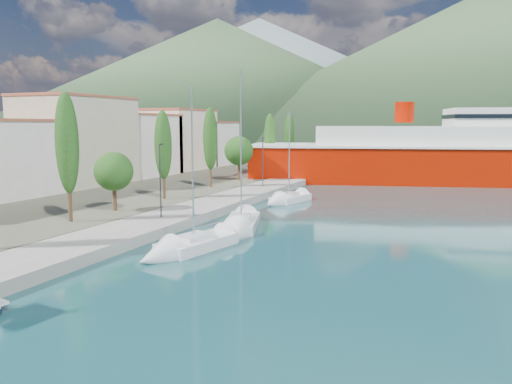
% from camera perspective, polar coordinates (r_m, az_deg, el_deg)
% --- Properties ---
extents(ground, '(1400.00, 1400.00, 0.00)m').
position_cam_1_polar(ground, '(140.20, 17.06, 3.94)').
color(ground, '#18494E').
extents(quay, '(5.00, 88.00, 0.80)m').
position_cam_1_polar(quay, '(51.37, -4.08, -1.25)').
color(quay, gray).
rests_on(quay, ground).
extents(land_strip, '(70.00, 148.00, 0.70)m').
position_cam_1_polar(land_strip, '(82.67, -24.92, 1.41)').
color(land_strip, '#565644').
rests_on(land_strip, ground).
extents(town_buildings, '(9.20, 69.20, 11.30)m').
position_cam_1_polar(town_buildings, '(72.62, -16.58, 5.17)').
color(town_buildings, beige).
rests_on(town_buildings, land_strip).
extents(tree_row, '(4.01, 65.40, 10.42)m').
position_cam_1_polar(tree_row, '(58.81, -6.65, 5.12)').
color(tree_row, '#47301E').
rests_on(tree_row, land_strip).
extents(lamp_posts, '(0.15, 45.56, 6.06)m').
position_cam_1_polar(lamp_posts, '(41.58, -10.89, 1.63)').
color(lamp_posts, '#2D2D33').
rests_on(lamp_posts, quay).
extents(sailboat_near, '(4.11, 8.57, 11.85)m').
position_cam_1_polar(sailboat_near, '(32.82, -8.99, -6.61)').
color(sailboat_near, silver).
rests_on(sailboat_near, ground).
extents(sailboat_mid, '(5.25, 9.75, 13.60)m').
position_cam_1_polar(sailboat_mid, '(38.84, -2.02, -4.27)').
color(sailboat_mid, silver).
rests_on(sailboat_mid, ground).
extents(sailboat_far, '(3.84, 7.62, 10.71)m').
position_cam_1_polar(sailboat_far, '(53.28, 2.98, -1.03)').
color(sailboat_far, silver).
rests_on(sailboat_far, ground).
extents(ferry, '(63.12, 28.38, 12.28)m').
position_cam_1_polar(ferry, '(78.80, 22.75, 3.73)').
color(ferry, '#A11200').
rests_on(ferry, ground).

